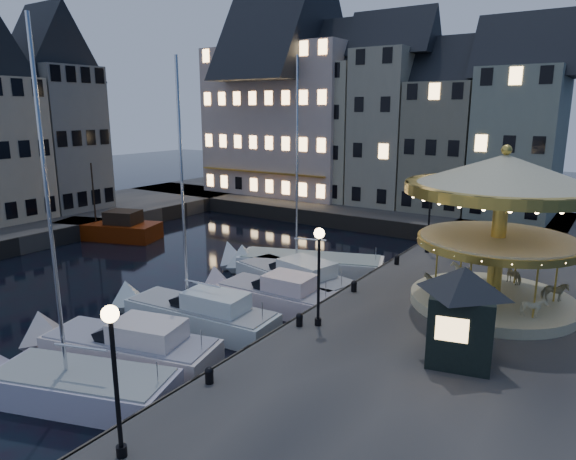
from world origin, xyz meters
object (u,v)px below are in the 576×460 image
Objects in this scene: streetlamp_b at (319,263)px; motorboat_b at (122,348)px; motorboat_a at (70,386)px; motorboat_e at (290,278)px; streetlamp_a at (114,361)px; bollard_b at (299,319)px; red_fishing_boat at (110,230)px; streetlamp_c at (430,210)px; ticket_kiosk at (463,298)px; carousel at (502,202)px; motorboat_f at (301,265)px; motorboat_d at (270,295)px; motorboat_c at (194,313)px; bollard_a at (209,375)px; bollard_c at (354,286)px; bollard_d at (397,259)px.

streetlamp_b is 8.71m from motorboat_b.
motorboat_a reaches higher than motorboat_e.
streetlamp_a is 7.32× the size of bollard_b.
motorboat_b is at bearing -36.16° from red_fishing_boat.
streetlamp_c is (0.00, 23.50, 0.00)m from streetlamp_a.
carousel is at bearing 91.97° from ticket_kiosk.
streetlamp_b is at bearing 39.81° from bollard_b.
motorboat_d is at bearing -73.09° from motorboat_f.
bollard_a is at bearing -42.04° from motorboat_c.
motorboat_a is 1.43× the size of red_fishing_boat.
bollard_c is at bearing -93.81° from streetlamp_c.
streetlamp_b is at bearing 39.11° from motorboat_b.
motorboat_f reaches higher than motorboat_d.
streetlamp_a is 14.71m from bollard_c.
motorboat_d is at bearing 86.17° from motorboat_a.
bollard_a is 0.14× the size of ticket_kiosk.
streetlamp_b reaches higher than motorboat_b.
bollard_c is (-0.60, 14.50, -2.41)m from streetlamp_a.
streetlamp_b reaches higher than motorboat_e.
streetlamp_b reaches higher than bollard_d.
carousel is at bearing 52.35° from motorboat_a.
bollard_a is (-0.60, -19.50, -2.41)m from streetlamp_c.
motorboat_a is at bearing -75.61° from motorboat_b.
bollard_d is (0.00, 16.00, 0.00)m from bollard_a.
motorboat_d is (-4.14, -1.33, -0.96)m from bollard_c.
streetlamp_a is 6.81m from motorboat_a.
motorboat_c reaches higher than carousel.
motorboat_d is (1.49, 8.24, -0.00)m from motorboat_b.
streetlamp_b is 8.87m from motorboat_e.
red_fishing_boat is 30.08m from carousel.
red_fishing_boat is at bearing 143.25° from streetlamp_a.
motorboat_b is at bearing -120.48° from bollard_c.
bollard_b is 5.62m from motorboat_d.
motorboat_c is (-6.27, -0.89, -3.34)m from streetlamp_b.
streetlamp_b is 7.32× the size of bollard_a.
motorboat_e is (-5.45, 16.13, -3.37)m from streetlamp_a.
motorboat_c is at bearing -110.60° from motorboat_d.
bollard_b is 1.00× the size of bollard_d.
motorboat_e is at bearing 131.67° from streetlamp_b.
bollard_c is at bearing -8.35° from red_fishing_boat.
carousel is (5.53, 6.33, 2.10)m from streetlamp_b.
streetlamp_b is 13.50m from streetlamp_c.
motorboat_d is at bearing 109.79° from streetlamp_a.
motorboat_f is at bearing 93.43° from motorboat_a.
motorboat_f is at bearing -169.93° from bollard_d.
carousel is 6.66m from ticket_kiosk.
bollard_b is 10.23m from carousel.
carousel is at bearing 63.57° from bollard_a.
bollard_c is 23.68m from red_fishing_boat.
carousel reaches higher than streetlamp_a.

